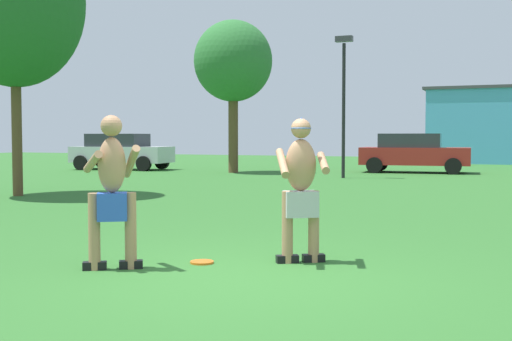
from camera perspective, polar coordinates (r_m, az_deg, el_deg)
ground_plane at (r=6.90m, az=-0.88°, el=-9.39°), size 80.00×80.00×0.00m
player_with_cap at (r=7.62m, az=3.94°, el=-1.11°), size 0.73×0.82×1.70m
player_in_blue at (r=7.40m, az=-12.47°, el=-1.55°), size 0.83×0.67×1.71m
frisbee at (r=7.70m, az=-4.75°, el=-7.99°), size 0.28×0.28×0.03m
car_red_near_post at (r=27.13m, az=13.62°, el=1.56°), size 4.43×2.31×1.58m
car_silver_mid_lot at (r=29.33m, az=-11.73°, el=1.69°), size 4.46×2.38×1.58m
lamp_post at (r=23.20m, az=7.68°, el=7.02°), size 0.60×0.24×4.97m
tree_behind_players at (r=26.52m, az=-2.02°, el=9.46°), size 3.15×3.15×6.12m
tree_near_building at (r=17.48m, az=-20.38°, el=13.71°), size 3.40×3.40×6.90m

